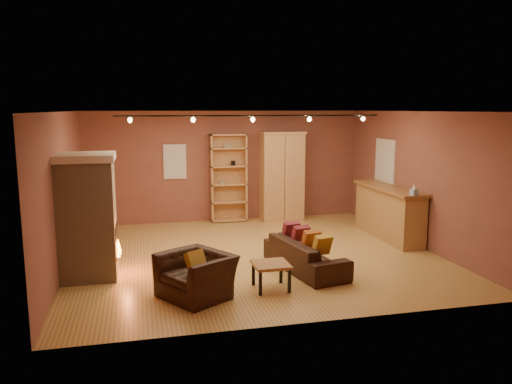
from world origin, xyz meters
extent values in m
plane|color=#A67B3B|center=(0.00, 0.00, 0.00)|extent=(7.00, 7.00, 0.00)
plane|color=brown|center=(0.00, 0.00, 2.80)|extent=(7.00, 7.00, 0.00)
cube|color=brown|center=(0.00, 3.25, 1.40)|extent=(7.00, 0.02, 2.80)
cube|color=brown|center=(-3.50, 0.00, 1.40)|extent=(0.02, 6.50, 2.80)
cube|color=brown|center=(3.50, 0.00, 1.40)|extent=(0.02, 6.50, 2.80)
cube|color=tan|center=(-3.05, -0.60, 1.00)|extent=(0.90, 0.90, 2.00)
cube|color=beige|center=(-3.05, -0.60, 2.06)|extent=(0.98, 0.98, 0.12)
cube|color=black|center=(-2.64, -0.60, 0.60)|extent=(0.10, 0.65, 0.55)
cone|color=orange|center=(-2.58, -0.60, 0.48)|extent=(0.10, 0.10, 0.22)
cube|color=silver|center=(-1.30, 3.23, 1.55)|extent=(0.56, 0.04, 0.86)
cube|color=tan|center=(0.02, 3.23, 1.12)|extent=(0.91, 0.04, 2.23)
cube|color=tan|center=(-0.41, 3.07, 1.12)|extent=(0.04, 0.36, 2.23)
cube|color=tan|center=(0.46, 3.07, 1.12)|extent=(0.04, 0.36, 2.23)
cube|color=gray|center=(-0.13, 3.07, 0.99)|extent=(0.18, 0.12, 0.05)
cube|color=black|center=(0.15, 3.07, 1.49)|extent=(0.10, 0.10, 0.12)
cube|color=tan|center=(0.02, 3.07, 0.04)|extent=(0.91, 0.36, 0.04)
cube|color=tan|center=(0.02, 3.07, 0.51)|extent=(0.91, 0.36, 0.03)
cube|color=tan|center=(0.02, 3.07, 0.96)|extent=(0.91, 0.36, 0.03)
cube|color=tan|center=(0.02, 3.07, 1.42)|extent=(0.91, 0.36, 0.04)
cube|color=tan|center=(0.02, 3.07, 1.88)|extent=(0.91, 0.36, 0.04)
cube|color=tan|center=(0.02, 3.07, 2.21)|extent=(0.91, 0.36, 0.04)
cube|color=tan|center=(1.39, 2.96, 1.11)|extent=(1.06, 0.58, 2.22)
cube|color=#966536|center=(1.39, 2.67, 1.11)|extent=(0.02, 0.01, 2.12)
cube|color=tan|center=(1.39, 2.96, 2.25)|extent=(1.12, 0.64, 0.06)
cube|color=#AD834F|center=(3.20, 0.64, 0.54)|extent=(0.52, 2.28, 1.09)
cube|color=#966536|center=(3.20, 0.64, 1.12)|extent=(0.64, 2.40, 0.06)
cube|color=#82AFD0|center=(3.15, -0.45, 1.20)|extent=(0.13, 0.13, 0.11)
cone|color=white|center=(3.15, -0.45, 1.31)|extent=(0.08, 0.08, 0.10)
cube|color=silver|center=(3.47, 1.40, 1.65)|extent=(0.05, 0.90, 1.00)
imported|color=black|center=(0.66, -1.11, 0.37)|extent=(0.92, 1.98, 0.74)
cube|color=gold|center=(0.77, -1.65, 0.60)|extent=(0.34, 0.28, 0.36)
cube|color=#A35020|center=(0.69, -1.29, 0.60)|extent=(0.34, 0.28, 0.36)
cube|color=maroon|center=(0.62, -0.93, 0.60)|extent=(0.34, 0.28, 0.36)
cube|color=maroon|center=(0.55, -0.57, 0.60)|extent=(0.34, 0.28, 0.36)
imported|color=black|center=(-1.38, -1.95, 0.45)|extent=(1.13, 1.24, 0.91)
cube|color=gold|center=(-1.38, -1.95, 0.57)|extent=(0.38, 0.36, 0.34)
cube|color=#966536|center=(-0.18, -1.89, 0.40)|extent=(0.57, 0.57, 0.05)
cube|color=black|center=(-0.42, -2.12, 0.19)|extent=(0.05, 0.05, 0.37)
cube|color=black|center=(0.05, -2.12, 0.19)|extent=(0.05, 0.05, 0.37)
cube|color=black|center=(-0.42, -1.66, 0.19)|extent=(0.05, 0.05, 0.37)
cube|color=black|center=(0.05, -1.66, 0.19)|extent=(0.05, 0.05, 0.37)
cylinder|color=black|center=(0.00, 0.20, 2.72)|extent=(5.20, 0.03, 0.03)
sphere|color=#FFD88C|center=(-2.30, 0.20, 2.65)|extent=(0.09, 0.09, 0.09)
sphere|color=#FFD88C|center=(-1.15, 0.20, 2.65)|extent=(0.09, 0.09, 0.09)
sphere|color=#FFD88C|center=(0.00, 0.20, 2.65)|extent=(0.09, 0.09, 0.09)
sphere|color=#FFD88C|center=(1.15, 0.20, 2.65)|extent=(0.09, 0.09, 0.09)
sphere|color=#FFD88C|center=(2.30, 0.20, 2.65)|extent=(0.09, 0.09, 0.09)
camera|label=1|loc=(-2.17, -9.26, 2.85)|focal=35.00mm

